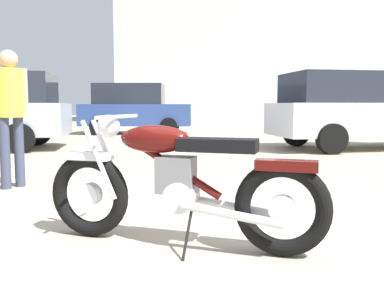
{
  "coord_description": "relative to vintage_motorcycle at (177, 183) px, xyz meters",
  "views": [
    {
      "loc": [
        -0.07,
        -2.93,
        0.99
      ],
      "look_at": [
        -0.09,
        0.84,
        0.64
      ],
      "focal_mm": 37.58,
      "sensor_mm": 36.0,
      "label": 1
    }
  ],
  "objects": [
    {
      "name": "industrial_building",
      "position": [
        5.68,
        28.24,
        4.23
      ],
      "size": [
        23.05,
        15.22,
        9.34
      ],
      "rotation": [
        0.0,
        0.0,
        0.09
      ],
      "color": "beige",
      "rests_on": "ground_plane"
    },
    {
      "name": "pale_sedan_back",
      "position": [
        -2.03,
        11.66,
        0.47
      ],
      "size": [
        3.92,
        1.87,
        1.78
      ],
      "rotation": [
        0.0,
        0.0,
        -0.01
      ],
      "color": "black",
      "rests_on": "ground_plane"
    },
    {
      "name": "ground_plane",
      "position": [
        0.2,
        0.12,
        -0.45
      ],
      "size": [
        80.0,
        80.0,
        0.0
      ],
      "primitive_type": "plane",
      "color": "tan"
    },
    {
      "name": "bystander",
      "position": [
        -2.09,
        2.02,
        0.57
      ],
      "size": [
        0.31,
        0.38,
        1.66
      ],
      "rotation": [
        0.0,
        0.0,
        2.5
      ],
      "color": "#383D51",
      "rests_on": "ground_plane"
    },
    {
      "name": "vintage_motorcycle",
      "position": [
        0.0,
        0.0,
        0.0
      ],
      "size": [
        2.03,
        0.78,
        0.94
      ],
      "rotation": [
        0.0,
        0.0,
        2.85
      ],
      "color": "black",
      "rests_on": "ground_plane"
    },
    {
      "name": "red_hatchback_near",
      "position": [
        4.18,
        6.57,
        0.49
      ],
      "size": [
        4.93,
        2.56,
        1.74
      ],
      "rotation": [
        0.0,
        0.0,
        0.17
      ],
      "color": "black",
      "rests_on": "ground_plane"
    }
  ]
}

